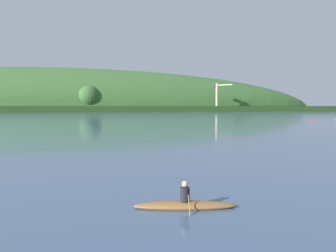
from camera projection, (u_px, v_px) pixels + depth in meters
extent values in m
cube|color=#27431B|center=(94.00, 109.00, 193.60)|extent=(467.50, 98.08, 3.43)
ellipsoid|color=#38602D|center=(59.00, 111.00, 207.60)|extent=(376.51, 104.42, 56.94)
sphere|color=#38602D|center=(89.00, 98.00, 183.70)|extent=(14.06, 14.06, 14.06)
cube|color=#4C4C51|center=(217.00, 110.00, 193.81)|extent=(4.75, 4.75, 2.00)
cylinder|color=#BCB293|center=(217.00, 96.00, 193.25)|extent=(1.54, 1.54, 15.38)
cylinder|color=#BCB293|center=(224.00, 85.00, 190.56)|extent=(9.22, 7.48, 0.85)
cube|color=#333338|center=(214.00, 85.00, 193.87)|extent=(2.72, 2.79, 1.85)
ellipsoid|color=brown|center=(185.00, 206.00, 10.48)|extent=(3.49, 1.01, 0.30)
cylinder|color=black|center=(185.00, 196.00, 10.46)|extent=(0.35, 0.35, 0.55)
sphere|color=tan|center=(185.00, 184.00, 10.43)|extent=(0.22, 0.22, 0.22)
cylinder|color=olive|center=(189.00, 201.00, 10.15)|extent=(0.15, 1.25, 0.89)
sphere|color=red|center=(311.00, 121.00, 71.30)|extent=(0.48, 0.48, 0.48)
cylinder|color=black|center=(311.00, 120.00, 71.28)|extent=(0.04, 0.04, 0.08)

